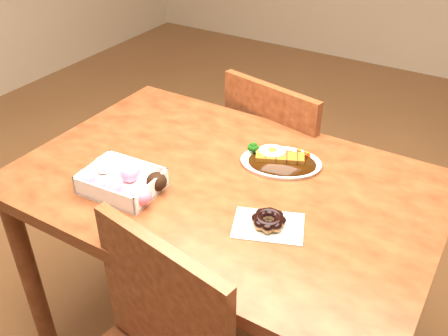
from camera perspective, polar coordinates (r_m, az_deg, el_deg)
The scene contains 5 objects.
table at distance 1.49m, azimuth -0.00°, elevation -4.50°, with size 1.20×0.80×0.75m.
chair_far at distance 2.00m, azimuth 7.06°, elevation 0.11°, with size 0.50×0.50×0.87m.
katsu_curry_plate at distance 1.51m, azimuth 6.38°, elevation 0.91°, with size 0.28×0.24×0.05m.
donut_box at distance 1.41m, azimuth -11.62°, elevation -1.42°, with size 0.25×0.17×0.06m.
pon_de_ring at distance 1.27m, azimuth 5.13°, elevation -6.00°, with size 0.21×0.18×0.03m.
Camera 1 is at (0.61, -1.00, 1.57)m, focal length 40.00 mm.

